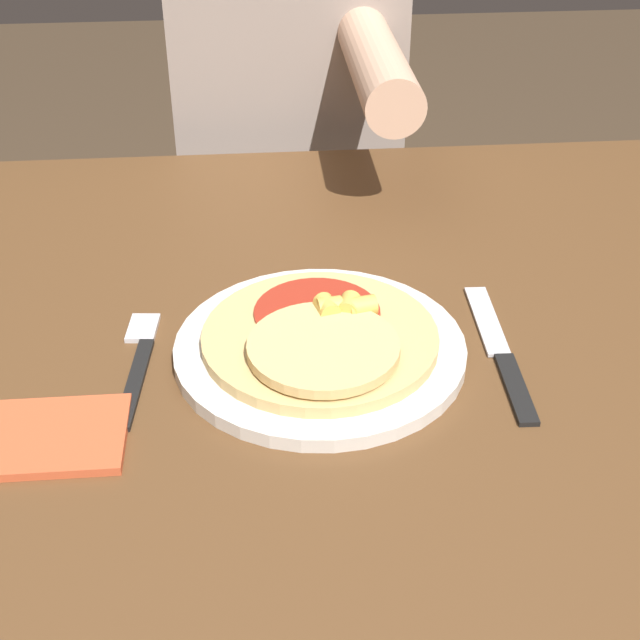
# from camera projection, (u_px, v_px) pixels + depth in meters

# --- Properties ---
(dining_table) EXTENTS (1.12, 0.95, 0.76)m
(dining_table) POSITION_uv_depth(u_px,v_px,m) (338.00, 434.00, 0.91)
(dining_table) COLOR brown
(dining_table) RESTS_ON ground_plane
(plate) EXTENTS (0.27, 0.27, 0.01)m
(plate) POSITION_uv_depth(u_px,v_px,m) (320.00, 349.00, 0.84)
(plate) COLOR silver
(plate) RESTS_ON dining_table
(pizza) EXTENTS (0.22, 0.22, 0.04)m
(pizza) POSITION_uv_depth(u_px,v_px,m) (322.00, 337.00, 0.82)
(pizza) COLOR tan
(pizza) RESTS_ON plate
(fork) EXTENTS (0.03, 0.18, 0.00)m
(fork) POSITION_uv_depth(u_px,v_px,m) (138.00, 359.00, 0.83)
(fork) COLOR black
(fork) RESTS_ON dining_table
(knife) EXTENTS (0.03, 0.22, 0.00)m
(knife) POSITION_uv_depth(u_px,v_px,m) (500.00, 352.00, 0.84)
(knife) COLOR black
(knife) RESTS_ON dining_table
(napkin) EXTENTS (0.14, 0.10, 0.01)m
(napkin) POSITION_uv_depth(u_px,v_px,m) (44.00, 437.00, 0.74)
(napkin) COLOR #C6512D
(napkin) RESTS_ON dining_table
(person_diner) EXTENTS (0.34, 0.52, 1.24)m
(person_diner) POSITION_uv_depth(u_px,v_px,m) (289.00, 128.00, 1.41)
(person_diner) COLOR #2D2D38
(person_diner) RESTS_ON ground_plane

